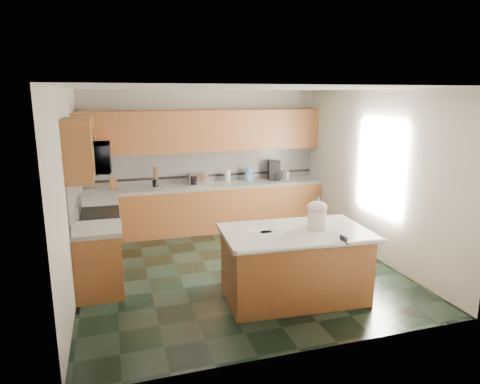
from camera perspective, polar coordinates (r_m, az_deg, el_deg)
name	(u,v)px	position (r m, az deg, el deg)	size (l,w,h in m)	color
floor	(237,268)	(6.69, -0.36, -10.13)	(4.60, 4.60, 0.00)	black
ceiling	(237,88)	(6.16, -0.39, 13.68)	(4.60, 4.60, 0.00)	white
wall_back	(204,160)	(8.50, -4.86, 4.27)	(4.60, 0.04, 2.70)	silver
wall_front	(306,228)	(4.19, 8.78, -4.83)	(4.60, 0.04, 2.70)	silver
wall_left	(69,193)	(6.06, -21.89, -0.10)	(0.04, 4.60, 2.70)	silver
wall_right	(374,174)	(7.29, 17.40, 2.29)	(0.04, 4.60, 2.70)	silver
back_base_cab	(208,209)	(8.38, -4.28, -2.27)	(4.60, 0.60, 0.86)	#482813
back_countertop	(208,186)	(8.28, -4.34, 0.80)	(4.60, 0.64, 0.06)	white
back_upper_cab	(205,131)	(8.26, -4.67, 8.14)	(4.60, 0.33, 0.78)	#482813
back_backsplash	(204,166)	(8.49, -4.80, 3.47)	(4.60, 0.02, 0.63)	silver
back_accent_band	(204,176)	(8.52, -4.77, 2.17)	(4.60, 0.01, 0.05)	black
left_base_cab_rear	(100,229)	(7.52, -18.12, -4.67)	(0.60, 0.82, 0.86)	#482813
left_counter_rear	(98,202)	(7.40, -18.37, -1.27)	(0.64, 0.82, 0.06)	white
left_base_cab_front	(99,262)	(6.07, -18.30, -8.88)	(0.60, 0.72, 0.86)	#482813
left_counter_front	(96,229)	(5.92, -18.61, -4.74)	(0.64, 0.72, 0.06)	white
left_backsplash	(75,192)	(6.62, -21.17, -0.03)	(0.02, 2.30, 0.63)	silver
left_accent_band	(76,205)	(6.66, -20.98, -1.66)	(0.01, 2.30, 0.05)	black
left_upper_cab_rear	(85,137)	(7.37, -19.98, 6.86)	(0.33, 1.09, 0.78)	#482813
left_upper_cab_front	(79,150)	(5.71, -20.72, 5.28)	(0.33, 0.72, 0.78)	#482813
range_body	(100,244)	(6.76, -18.21, -6.54)	(0.60, 0.76, 0.88)	#B7B7BC
range_oven_door	(120,244)	(6.77, -15.72, -6.70)	(0.02, 0.68, 0.55)	black
range_cooktop	(97,214)	(6.63, -18.48, -2.78)	(0.62, 0.78, 0.04)	black
range_handle	(120,220)	(6.66, -15.66, -3.60)	(0.02, 0.02, 0.66)	#B7B7BC
range_backguard	(78,207)	(6.62, -20.81, -1.92)	(0.06, 0.76, 0.18)	#B7B7BC
microwave	(93,158)	(6.47, -19.00, 4.34)	(0.73, 0.50, 0.41)	#B7B7BC
island_base	(294,266)	(5.69, 7.23, -9.78)	(1.76, 1.00, 0.86)	#482813
island_top	(295,232)	(5.53, 7.37, -5.38)	(1.86, 1.10, 0.06)	white
island_bullnose	(315,247)	(5.06, 9.94, -7.21)	(0.06, 0.06, 1.86)	white
treat_jar	(317,219)	(5.60, 10.19, -3.62)	(0.24, 0.24, 0.25)	white
treat_jar_lid	(317,207)	(5.56, 10.25, -2.01)	(0.26, 0.26, 0.16)	beige
treat_jar_knob	(317,203)	(5.54, 10.27, -1.48)	(0.03, 0.03, 0.08)	tan
treat_jar_knob_end_l	(314,203)	(5.52, 9.88, -1.52)	(0.04, 0.04, 0.04)	tan
treat_jar_knob_end_r	(320,203)	(5.56, 10.67, -1.45)	(0.04, 0.04, 0.04)	tan
soap_bottle_island	(318,211)	(5.71, 10.32, -2.57)	(0.15, 0.15, 0.39)	teal
paper_sheet_a	(271,233)	(5.39, 4.18, -5.45)	(0.26, 0.19, 0.00)	white
paper_sheet_b	(260,231)	(5.44, 2.74, -5.26)	(0.26, 0.20, 0.00)	white
clamp_body	(343,240)	(5.25, 13.62, -6.21)	(0.03, 0.11, 0.10)	black
clamp_handle	(346,243)	(5.20, 13.99, -6.65)	(0.02, 0.02, 0.08)	black
knife_block	(113,184)	(8.11, -16.55, 1.08)	(0.12, 0.10, 0.23)	#472814
utensil_crock	(156,183)	(8.18, -11.18, 1.20)	(0.12, 0.12, 0.15)	black
utensil_bundle	(155,173)	(8.15, -11.24, 2.46)	(0.07, 0.07, 0.22)	#472814
toaster_oven	(198,179)	(8.26, -5.64, 1.71)	(0.36, 0.25, 0.21)	#B7B7BC
toaster_oven_door	(199,180)	(8.15, -5.48, 1.56)	(0.32, 0.01, 0.17)	black
paper_towel	(228,176)	(8.44, -1.67, 2.13)	(0.11, 0.11, 0.25)	white
paper_towel_base	(228,182)	(8.47, -1.67, 1.37)	(0.16, 0.16, 0.01)	#B7B7BC
water_jug	(249,175)	(8.53, 1.22, 2.30)	(0.16, 0.16, 0.26)	#598DD6
water_jug_neck	(249,167)	(8.50, 1.22, 3.30)	(0.08, 0.08, 0.04)	#598DD6
coffee_maker	(274,170)	(8.72, 4.56, 2.90)	(0.23, 0.25, 0.38)	black
coffee_carafe	(275,176)	(8.68, 4.68, 2.10)	(0.16, 0.16, 0.16)	black
soap_bottle_back	(286,173)	(8.80, 6.14, 2.47)	(0.11, 0.11, 0.24)	white
soap_back_cap	(286,167)	(8.77, 6.17, 3.33)	(0.02, 0.02, 0.03)	red
window_light_proxy	(380,167)	(7.08, 18.19, 3.18)	(0.02, 1.40, 1.10)	white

